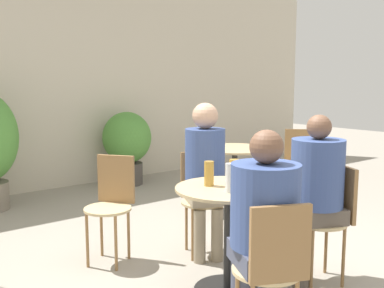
% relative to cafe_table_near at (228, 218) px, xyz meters
% --- Properties ---
extents(ground_plane, '(20.00, 20.00, 0.00)m').
position_rel_cafe_table_near_xyz_m(ground_plane, '(0.18, -0.06, -0.53)').
color(ground_plane, gray).
extents(storefront_wall, '(10.00, 0.06, 3.00)m').
position_rel_cafe_table_near_xyz_m(storefront_wall, '(0.18, 3.70, 0.97)').
color(storefront_wall, beige).
rests_on(storefront_wall, ground_plane).
extents(cafe_table_near, '(0.73, 0.73, 0.74)m').
position_rel_cafe_table_near_xyz_m(cafe_table_near, '(0.00, 0.00, 0.00)').
color(cafe_table_near, black).
rests_on(cafe_table_near, ground_plane).
extents(cafe_table_far, '(0.74, 0.74, 0.74)m').
position_rel_cafe_table_near_xyz_m(cafe_table_far, '(1.28, 1.28, 0.01)').
color(cafe_table_far, black).
rests_on(cafe_table_far, ground_plane).
extents(bistro_chair_0, '(0.41, 0.42, 0.85)m').
position_rel_cafe_table_near_xyz_m(bistro_chair_0, '(-0.33, -0.70, -0.01)').
color(bistro_chair_0, tan).
rests_on(bistro_chair_0, ground_plane).
extents(bistro_chair_1, '(0.42, 0.41, 0.85)m').
position_rel_cafe_table_near_xyz_m(bistro_chair_1, '(0.70, -0.33, -0.01)').
color(bistro_chair_1, tan).
rests_on(bistro_chair_1, ground_plane).
extents(bistro_chair_2, '(0.41, 0.42, 0.85)m').
position_rel_cafe_table_near_xyz_m(bistro_chair_2, '(0.33, 0.70, -0.01)').
color(bistro_chair_2, tan).
rests_on(bistro_chair_2, ground_plane).
extents(bistro_chair_3, '(0.43, 0.42, 0.85)m').
position_rel_cafe_table_near_xyz_m(bistro_chair_3, '(-0.35, 1.00, -0.01)').
color(bistro_chair_3, tan).
rests_on(bistro_chair_3, ground_plane).
extents(bistro_chair_4, '(0.43, 0.43, 0.85)m').
position_rel_cafe_table_near_xyz_m(bistro_chair_4, '(2.42, 1.35, -0.01)').
color(bistro_chair_4, tan).
rests_on(bistro_chair_4, ground_plane).
extents(seated_person_0, '(0.44, 0.45, 1.20)m').
position_rel_cafe_table_near_xyz_m(seated_person_0, '(-0.27, -0.57, 0.18)').
color(seated_person_0, '#42475B').
rests_on(seated_person_0, ground_plane).
extents(seated_person_1, '(0.45, 0.44, 1.22)m').
position_rel_cafe_table_near_xyz_m(seated_person_1, '(0.57, -0.27, 0.19)').
color(seated_person_1, brown).
rests_on(seated_person_1, ground_plane).
extents(seated_person_2, '(0.38, 0.40, 1.28)m').
position_rel_cafe_table_near_xyz_m(seated_person_2, '(0.28, 0.57, 0.23)').
color(seated_person_2, gray).
rests_on(seated_person_2, ground_plane).
extents(beer_glass_0, '(0.06, 0.06, 0.19)m').
position_rel_cafe_table_near_xyz_m(beer_glass_0, '(-0.09, -0.11, 0.31)').
color(beer_glass_0, silver).
rests_on(beer_glass_0, cafe_table_near).
extents(beer_glass_1, '(0.07, 0.07, 0.16)m').
position_rel_cafe_table_near_xyz_m(beer_glass_1, '(0.08, -0.11, 0.29)').
color(beer_glass_1, silver).
rests_on(beer_glass_1, cafe_table_near).
extents(beer_glass_2, '(0.07, 0.07, 0.17)m').
position_rel_cafe_table_near_xyz_m(beer_glass_2, '(0.12, 0.07, 0.30)').
color(beer_glass_2, '#B28433').
rests_on(beer_glass_2, cafe_table_near).
extents(beer_glass_3, '(0.07, 0.07, 0.17)m').
position_rel_cafe_table_near_xyz_m(beer_glass_3, '(-0.08, 0.11, 0.30)').
color(beer_glass_3, '#B28433').
rests_on(beer_glass_3, cafe_table_near).
extents(potted_plant_1, '(0.68, 0.68, 1.02)m').
position_rel_cafe_table_near_xyz_m(potted_plant_1, '(1.11, 3.28, 0.06)').
color(potted_plant_1, '#47423D').
rests_on(potted_plant_1, ground_plane).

